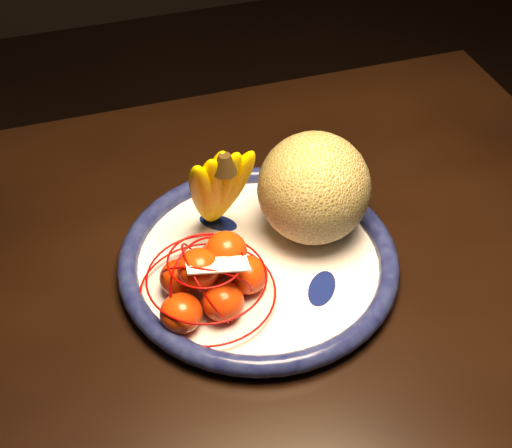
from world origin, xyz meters
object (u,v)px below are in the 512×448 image
object	(u,v)px
cantaloupe	(314,188)
banana_bunch	(217,186)
fruit_bowl	(258,261)
dining_table	(126,350)
mandarin_bag	(210,279)

from	to	relation	value
cantaloupe	banana_bunch	bearing A→B (deg)	166.36
cantaloupe	fruit_bowl	bearing A→B (deg)	-158.47
dining_table	banana_bunch	bearing A→B (deg)	27.97
fruit_bowl	banana_bunch	distance (m)	0.11
banana_bunch	dining_table	bearing A→B (deg)	-158.23
banana_bunch	cantaloupe	bearing A→B (deg)	-19.47
dining_table	fruit_bowl	world-z (taller)	fruit_bowl
cantaloupe	banana_bunch	distance (m)	0.12
cantaloupe	mandarin_bag	distance (m)	0.18
dining_table	fruit_bowl	size ratio (longest dim) A/B	4.03
dining_table	cantaloupe	world-z (taller)	cantaloupe
mandarin_bag	cantaloupe	bearing A→B (deg)	24.64
dining_table	banana_bunch	world-z (taller)	banana_bunch
banana_bunch	mandarin_bag	size ratio (longest dim) A/B	0.85
banana_bunch	mandarin_bag	distance (m)	0.12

